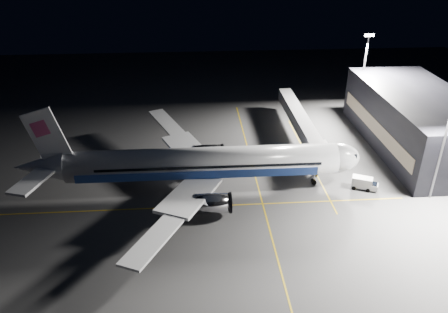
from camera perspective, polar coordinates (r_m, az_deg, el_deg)
name	(u,v)px	position (r m, az deg, el deg)	size (l,w,h in m)	color
ground	(204,188)	(80.67, -2.63, -4.11)	(200.00, 200.00, 0.00)	#4C4C4F
guide_line_main	(258,186)	(81.44, 4.44, -3.83)	(0.25, 80.00, 0.01)	gold
guide_line_cross	(205,206)	(75.63, -2.48, -6.50)	(70.00, 0.25, 0.01)	gold
guide_line_side	(308,158)	(92.30, 10.95, -0.24)	(0.25, 40.00, 0.01)	gold
airliner	(197,163)	(78.06, -3.50, -0.92)	(61.48, 54.22, 16.64)	silver
terminal	(417,121)	(101.89, 23.89, 4.27)	(18.12, 40.00, 12.00)	black
jet_bridge	(301,123)	(97.37, 10.05, 4.36)	(3.60, 34.40, 6.30)	#B2B2B7
floodlight_mast_north	(364,68)	(112.78, 17.82, 10.92)	(2.40, 0.68, 20.70)	#59595E
floodlight_mast_south	(446,134)	(80.77, 27.01, 2.64)	(2.40, 0.67, 20.70)	#59595E
service_truck	(364,183)	(83.61, 17.86, -3.32)	(4.93, 3.55, 2.36)	silver
baggage_tug	(198,151)	(91.92, -3.36, 0.74)	(3.12, 2.79, 1.89)	black
safety_cone_a	(217,175)	(84.03, -0.90, -2.45)	(0.38, 0.38, 0.57)	#D54309
safety_cone_b	(233,169)	(86.04, 1.24, -1.66)	(0.40, 0.40, 0.60)	#D54309
safety_cone_c	(199,159)	(89.94, -3.31, -0.33)	(0.38, 0.38, 0.57)	#D54309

